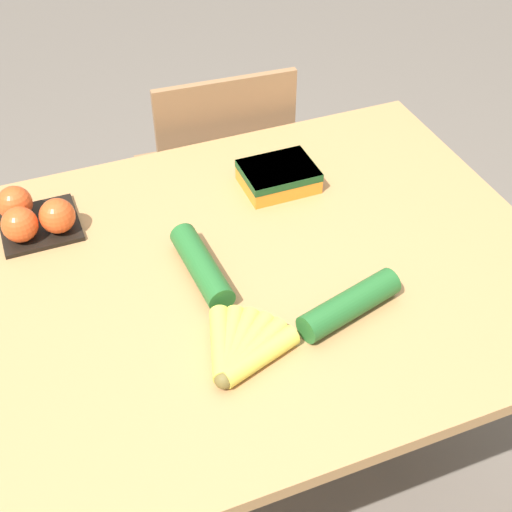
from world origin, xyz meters
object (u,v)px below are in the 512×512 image
chair (218,186)px  cucumber_near (350,305)px  banana_bunch (241,349)px  tomato_pack (32,216)px  carrot_bag (278,175)px  cucumber_far (201,266)px

chair → cucumber_near: chair is taller
banana_bunch → tomato_pack: (-0.29, 0.50, 0.02)m
carrot_bag → chair: bearing=91.2°
tomato_pack → banana_bunch: bearing=-59.5°
cucumber_far → tomato_pack: bearing=137.4°
tomato_pack → cucumber_near: size_ratio=0.74×
chair → cucumber_near: size_ratio=3.94×
chair → carrot_bag: bearing=94.5°
cucumber_near → carrot_bag: bearing=85.1°
banana_bunch → chair: bearing=74.0°
cucumber_near → chair: bearing=88.2°
carrot_bag → cucumber_near: 0.44m
tomato_pack → cucumber_far: bearing=-42.6°
carrot_bag → cucumber_near: size_ratio=0.74×
chair → carrot_bag: (0.01, -0.44, 0.33)m
carrot_bag → cucumber_far: cucumber_far is taller
cucumber_near → cucumber_far: 0.31m
banana_bunch → carrot_bag: carrot_bag is taller
chair → banana_bunch: bearing=77.3°
tomato_pack → cucumber_far: 0.40m
tomato_pack → cucumber_near: (0.52, -0.48, -0.01)m
cucumber_far → banana_bunch: bearing=-90.2°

